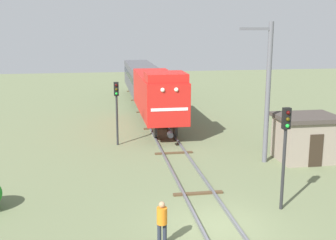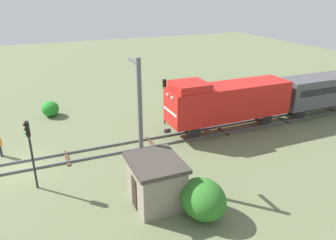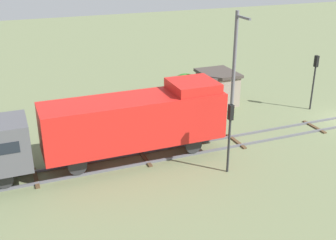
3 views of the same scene
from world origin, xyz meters
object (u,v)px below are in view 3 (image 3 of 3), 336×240
traffic_signal_mid (230,126)px  relay_hut (217,87)px  traffic_signal_near (315,73)px  catenary_mast (235,61)px  locomotive (138,119)px

traffic_signal_mid → relay_hut: bearing=-24.9°
traffic_signal_near → relay_hut: traffic_signal_near is taller
traffic_signal_mid → traffic_signal_near: bearing=-60.1°
catenary_mast → relay_hut: size_ratio=2.31×
traffic_signal_near → catenary_mast: 6.74m
traffic_signal_near → catenary_mast: bearing=74.8°
locomotive → relay_hut: locomotive is taller
catenary_mast → locomotive: bearing=117.4°
locomotive → catenary_mast: (4.94, -9.53, 1.52)m
traffic_signal_near → traffic_signal_mid: (-6.60, 11.47, -0.16)m
catenary_mast → relay_hut: (2.56, -0.00, -2.90)m
locomotive → relay_hut: 12.20m
traffic_signal_near → relay_hut: (4.30, 6.40, -1.73)m
traffic_signal_near → catenary_mast: (1.74, 6.40, 1.17)m
relay_hut → traffic_signal_near: bearing=-123.9°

